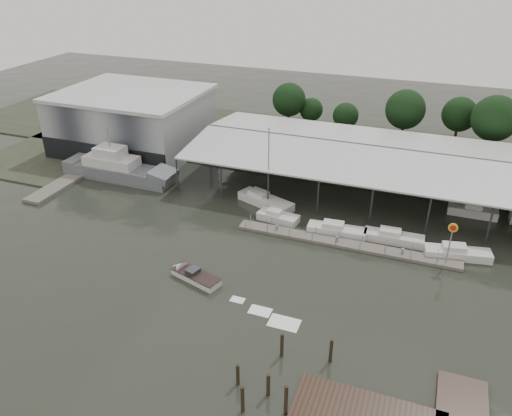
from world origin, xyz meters
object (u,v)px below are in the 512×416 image
(speedboat_underway, at_px, (193,275))
(grey_trawler, at_px, (119,169))
(shell_fuel_sign, at_px, (451,236))
(white_sailboat, at_px, (265,201))

(speedboat_underway, bearing_deg, grey_trawler, -24.15)
(shell_fuel_sign, relative_size, white_sailboat, 0.46)
(shell_fuel_sign, bearing_deg, white_sailboat, 164.76)
(shell_fuel_sign, height_order, white_sailboat, white_sailboat)
(shell_fuel_sign, xyz_separation_m, white_sailboat, (-25.06, 6.83, -3.28))
(shell_fuel_sign, bearing_deg, grey_trawler, 171.68)
(shell_fuel_sign, xyz_separation_m, grey_trawler, (-50.00, 7.31, -2.35))
(white_sailboat, distance_m, speedboat_underway, 19.77)
(shell_fuel_sign, distance_m, grey_trawler, 50.59)
(grey_trawler, height_order, speedboat_underway, grey_trawler)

